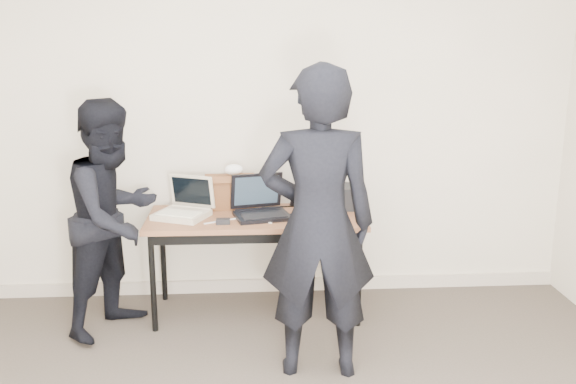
{
  "coord_description": "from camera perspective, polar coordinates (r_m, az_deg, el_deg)",
  "views": [
    {
      "loc": [
        -0.16,
        -2.44,
        1.95
      ],
      "look_at": [
        0.1,
        1.6,
        0.95
      ],
      "focal_mm": 40.0,
      "sensor_mm": 36.0,
      "label": 1
    }
  ],
  "objects": [
    {
      "name": "laptop_center",
      "position": [
        4.46,
        -2.48,
        -1.3
      ],
      "size": [
        0.43,
        0.42,
        0.28
      ],
      "rotation": [
        0.0,
        0.0,
        0.22
      ],
      "color": "black",
      "rests_on": "desk"
    },
    {
      "name": "person_observer",
      "position": [
        4.37,
        -15.21,
        -2.19
      ],
      "size": [
        0.9,
        0.96,
        1.56
      ],
      "primitive_type": "imported",
      "rotation": [
        0.0,
        0.0,
        1.01
      ],
      "color": "black",
      "rests_on": "ground"
    },
    {
      "name": "room",
      "position": [
        2.52,
        0.08,
        0.04
      ],
      "size": [
        4.6,
        4.6,
        2.8
      ],
      "color": "#423A32",
      "rests_on": "ground"
    },
    {
      "name": "equipment_box",
      "position": [
        4.67,
        4.81,
        -0.41
      ],
      "size": [
        0.3,
        0.26,
        0.16
      ],
      "primitive_type": "cube",
      "rotation": [
        0.0,
        0.0,
        -0.1
      ],
      "color": "black",
      "rests_on": "desk"
    },
    {
      "name": "power_brick",
      "position": [
        4.29,
        -5.79,
        -2.61
      ],
      "size": [
        0.09,
        0.06,
        0.03
      ],
      "primitive_type": "cube",
      "rotation": [
        0.0,
        0.0,
        -0.01
      ],
      "color": "black",
      "rests_on": "desk"
    },
    {
      "name": "baseboard",
      "position": [
        5.05,
        -1.61,
        -8.25
      ],
      "size": [
        4.5,
        0.03,
        0.1
      ],
      "primitive_type": "cube",
      "color": "#B6A897",
      "rests_on": "ground"
    },
    {
      "name": "tissue",
      "position": [
        4.62,
        -4.84,
        1.99
      ],
      "size": [
        0.14,
        0.11,
        0.08
      ],
      "primitive_type": "ellipsoid",
      "rotation": [
        0.0,
        0.0,
        0.07
      ],
      "color": "white",
      "rests_on": "leather_satchel"
    },
    {
      "name": "laptop_right",
      "position": [
        4.65,
        2.57,
        -0.85
      ],
      "size": [
        0.42,
        0.42,
        0.22
      ],
      "rotation": [
        0.0,
        0.0,
        0.69
      ],
      "color": "black",
      "rests_on": "desk"
    },
    {
      "name": "desk",
      "position": [
        4.47,
        -2.88,
        -2.89
      ],
      "size": [
        1.5,
        0.66,
        0.72
      ],
      "rotation": [
        0.0,
        0.0,
        -0.01
      ],
      "color": "brown",
      "rests_on": "ground"
    },
    {
      "name": "laptop_beige",
      "position": [
        4.49,
        -9.22,
        -1.49
      ],
      "size": [
        0.44,
        0.43,
        0.27
      ],
      "rotation": [
        0.0,
        0.0,
        -0.42
      ],
      "color": "beige",
      "rests_on": "desk"
    },
    {
      "name": "cables",
      "position": [
        4.46,
        -0.83,
        -2.07
      ],
      "size": [
        0.95,
        0.43,
        0.01
      ],
      "rotation": [
        0.0,
        0.0,
        0.02
      ],
      "color": "silver",
      "rests_on": "desk"
    },
    {
      "name": "person_typist",
      "position": [
        3.63,
        2.65,
        -2.89
      ],
      "size": [
        0.68,
        0.47,
        1.81
      ],
      "primitive_type": "imported",
      "rotation": [
        0.0,
        0.0,
        3.09
      ],
      "color": "black",
      "rests_on": "ground"
    },
    {
      "name": "leather_satchel",
      "position": [
        4.65,
        -5.16,
        0.09
      ],
      "size": [
        0.37,
        0.19,
        0.25
      ],
      "rotation": [
        0.0,
        0.0,
        0.05
      ],
      "color": "brown",
      "rests_on": "desk"
    }
  ]
}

